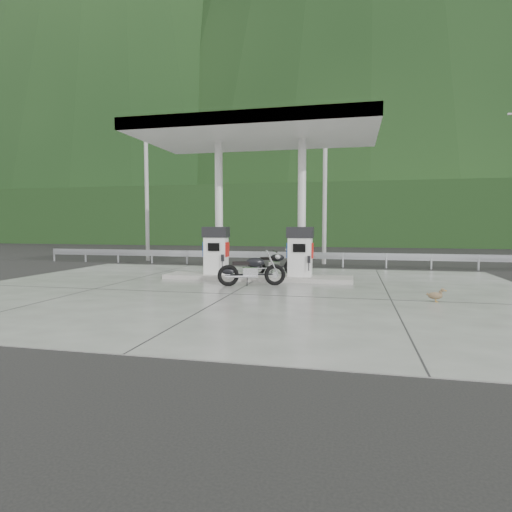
% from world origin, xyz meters
% --- Properties ---
extents(ground, '(160.00, 160.00, 0.00)m').
position_xyz_m(ground, '(0.00, 0.00, 0.00)').
color(ground, black).
rests_on(ground, ground).
extents(forecourt_apron, '(18.00, 14.00, 0.02)m').
position_xyz_m(forecourt_apron, '(0.00, 0.00, 0.01)').
color(forecourt_apron, slate).
rests_on(forecourt_apron, ground).
extents(pump_island, '(7.00, 1.40, 0.15)m').
position_xyz_m(pump_island, '(0.00, 2.50, 0.10)').
color(pump_island, '#9D9A92').
rests_on(pump_island, forecourt_apron).
extents(gas_pump_left, '(0.95, 0.55, 1.80)m').
position_xyz_m(gas_pump_left, '(-1.60, 2.50, 1.07)').
color(gas_pump_left, white).
rests_on(gas_pump_left, pump_island).
extents(gas_pump_right, '(0.95, 0.55, 1.80)m').
position_xyz_m(gas_pump_right, '(1.60, 2.50, 1.07)').
color(gas_pump_right, white).
rests_on(gas_pump_right, pump_island).
extents(canopy_column_left, '(0.30, 0.30, 5.00)m').
position_xyz_m(canopy_column_left, '(-1.60, 2.90, 2.67)').
color(canopy_column_left, silver).
rests_on(canopy_column_left, pump_island).
extents(canopy_column_right, '(0.30, 0.30, 5.00)m').
position_xyz_m(canopy_column_right, '(1.60, 2.90, 2.67)').
color(canopy_column_right, silver).
rests_on(canopy_column_right, pump_island).
extents(canopy_roof, '(8.50, 5.00, 0.40)m').
position_xyz_m(canopy_roof, '(0.00, 2.50, 5.37)').
color(canopy_roof, white).
rests_on(canopy_roof, canopy_column_left).
extents(guardrail, '(26.00, 0.16, 1.42)m').
position_xyz_m(guardrail, '(0.00, 8.00, 0.71)').
color(guardrail, '#A2A5A9').
rests_on(guardrail, ground).
extents(road, '(60.00, 7.00, 0.01)m').
position_xyz_m(road, '(0.00, 11.50, 0.00)').
color(road, black).
rests_on(road, ground).
extents(utility_pole_a, '(0.22, 0.22, 8.00)m').
position_xyz_m(utility_pole_a, '(-8.00, 9.50, 4.00)').
color(utility_pole_a, '#989993').
rests_on(utility_pole_a, ground).
extents(utility_pole_b, '(0.22, 0.22, 8.00)m').
position_xyz_m(utility_pole_b, '(2.00, 9.50, 4.00)').
color(utility_pole_b, '#989993').
rests_on(utility_pole_b, ground).
extents(tree_band, '(80.00, 6.00, 6.00)m').
position_xyz_m(tree_band, '(0.00, 30.00, 3.00)').
color(tree_band, black).
rests_on(tree_band, ground).
extents(forested_hills, '(100.00, 40.00, 140.00)m').
position_xyz_m(forested_hills, '(0.00, 60.00, 0.00)').
color(forested_hills, black).
rests_on(forested_hills, ground).
extents(motorcycle_left, '(2.01, 1.32, 0.91)m').
position_xyz_m(motorcycle_left, '(0.40, 3.96, 0.48)').
color(motorcycle_left, black).
rests_on(motorcycle_left, forecourt_apron).
extents(motorcycle_right, '(2.23, 1.36, 1.01)m').
position_xyz_m(motorcycle_right, '(0.19, 0.85, 0.52)').
color(motorcycle_right, black).
rests_on(motorcycle_right, forecourt_apron).
extents(duck, '(0.45, 0.16, 0.32)m').
position_xyz_m(duck, '(5.60, -1.04, 0.18)').
color(duck, brown).
rests_on(duck, forecourt_apron).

